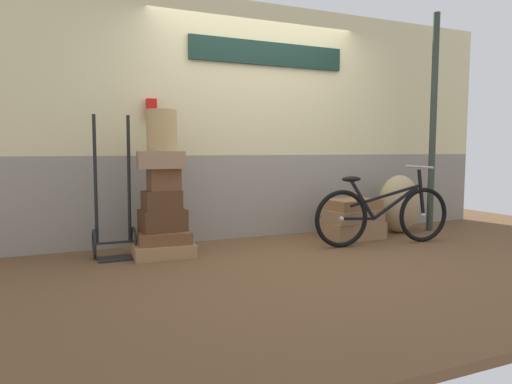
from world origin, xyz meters
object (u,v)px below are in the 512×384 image
bicycle (383,214)px  suitcase_6 (352,230)px  suitcase_5 (161,160)px  suitcase_2 (163,220)px  wicker_basket (162,131)px  luggage_trolley (114,224)px  suitcase_3 (162,200)px  burlap_sack (399,204)px  suitcase_4 (164,179)px  suitcase_7 (353,216)px  suitcase_1 (165,237)px  suitcase_8 (353,204)px  suitcase_0 (163,250)px

bicycle → suitcase_6: bearing=100.5°
suitcase_5 → bicycle: size_ratio=0.27×
suitcase_2 → wicker_basket: 0.86m
wicker_basket → luggage_trolley: bearing=165.6°
suitcase_3 → burlap_sack: bearing=-4.7°
suitcase_6 → burlap_sack: bearing=5.2°
suitcase_3 → suitcase_4: size_ratio=1.21×
suitcase_5 → wicker_basket: bearing=52.7°
suitcase_7 → burlap_sack: 0.76m
suitcase_1 → suitcase_6: size_ratio=0.76×
luggage_trolley → bicycle: bearing=-11.4°
suitcase_5 → suitcase_3: bearing=72.8°
suitcase_3 → burlap_sack: burlap_sack is taller
suitcase_8 → bicycle: 0.44m
wicker_basket → burlap_sack: 3.06m
suitcase_4 → suitcase_8: (2.18, -0.03, -0.35)m
suitcase_0 → wicker_basket: bearing=64.2°
bicycle → suitcase_2: bearing=168.5°
suitcase_6 → luggage_trolley: luggage_trolley is taller
burlap_sack → bicycle: 0.83m
suitcase_8 → bicycle: (0.09, -0.43, -0.06)m
suitcase_0 → wicker_basket: wicker_basket is taller
suitcase_6 → wicker_basket: size_ratio=1.66×
wicker_basket → suitcase_0: bearing=-117.2°
luggage_trolley → suitcase_2: bearing=-10.8°
suitcase_2 → bicycle: bearing=-17.1°
wicker_basket → bicycle: wicker_basket is taller
suitcase_7 → luggage_trolley: bearing=172.0°
suitcase_3 → suitcase_6: suitcase_3 is taller
suitcase_8 → wicker_basket: size_ratio=1.50×
suitcase_1 → suitcase_7: suitcase_7 is taller
suitcase_1 → suitcase_8: (2.19, 0.00, 0.21)m
wicker_basket → bicycle: (2.28, -0.43, -0.88)m
suitcase_0 → suitcase_2: 0.29m
suitcase_1 → suitcase_7: (2.18, -0.02, 0.08)m
suitcase_3 → suitcase_8: suitcase_3 is taller
suitcase_4 → burlap_sack: 2.94m
suitcase_1 → suitcase_8: 2.20m
suitcase_4 → luggage_trolley: 0.63m
suitcase_7 → luggage_trolley: luggage_trolley is taller
burlap_sack → bicycle: (-0.65, -0.50, -0.03)m
burlap_sack → bicycle: size_ratio=0.44×
suitcase_5 → suitcase_6: (2.22, 0.03, -0.83)m
wicker_basket → luggage_trolley: size_ratio=0.29×
suitcase_3 → luggage_trolley: size_ratio=0.26×
suitcase_1 → bicycle: size_ratio=0.31×
suitcase_3 → luggage_trolley: bearing=158.9°
suitcase_0 → suitcase_5: bearing=148.0°
suitcase_3 → wicker_basket: (0.01, 0.00, 0.67)m
suitcase_0 → suitcase_2: bearing=77.6°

